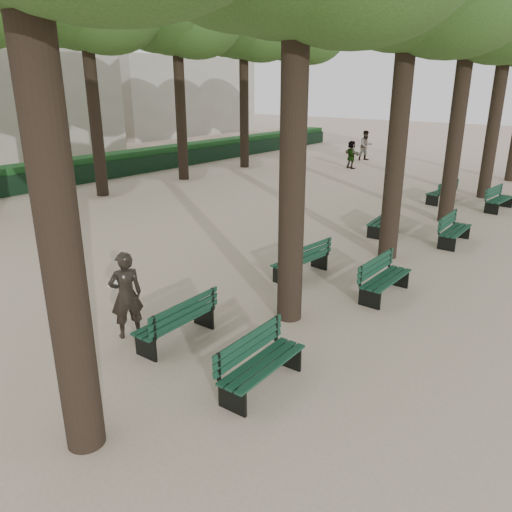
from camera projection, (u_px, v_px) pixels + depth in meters
The scene contains 19 objects.
ground at pixel (132, 351), 9.35m from camera, with size 120.00×120.00×0.00m, color beige.
tree_central_4 at pixel (512, 4), 19.34m from camera, with size 6.00×6.00×9.95m.
tree_far_3 at pixel (176, 6), 23.31m from camera, with size 6.00×6.00×10.45m.
tree_far_4 at pixel (243, 16), 27.03m from camera, with size 6.00×6.00×10.45m.
tree_far_5 at pixel (295, 24), 30.75m from camera, with size 6.00×6.00×10.45m.
bench_left_0 at pixel (176, 328), 9.64m from camera, with size 0.62×1.82×0.92m.
bench_left_1 at pixel (301, 266), 12.90m from camera, with size 0.75×1.85×0.92m.
bench_left_2 at pixel (383, 225), 16.60m from camera, with size 0.76×1.85×0.92m.
bench_left_3 at pixel (441, 196), 20.85m from camera, with size 0.79×1.86×0.92m.
bench_right_0 at pixel (262, 373), 8.15m from camera, with size 0.62×1.82×0.92m.
bench_right_1 at pixel (385, 285), 11.67m from camera, with size 0.58×1.80×0.92m.
bench_right_2 at pixel (454, 236), 15.47m from camera, with size 0.62×1.82×0.92m.
bench_right_3 at pixel (499, 204), 19.53m from camera, with size 0.74×1.85×0.92m.
man_with_map at pixel (126, 295), 9.64m from camera, with size 0.74×0.79×1.76m.
pedestrian_a at pixel (366, 146), 31.96m from camera, with size 0.91×0.37×1.87m, color #262628.
pedestrian_e at pixel (351, 155), 28.99m from camera, with size 1.48×0.32×1.59m, color #262628.
fence at pixel (116, 170), 26.11m from camera, with size 0.08×42.00×0.90m, color black.
hedge at pixel (107, 165), 26.46m from camera, with size 1.20×42.00×1.20m, color #194920.
building_far at pixel (158, 96), 49.70m from camera, with size 12.00×16.00×7.00m, color #B7B2A3.
Camera 1 is at (6.90, -5.06, 4.77)m, focal length 35.00 mm.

